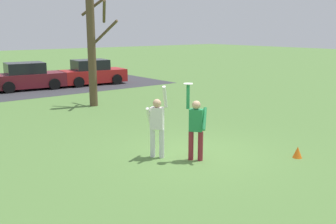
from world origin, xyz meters
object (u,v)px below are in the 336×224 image
parked_car_red (92,73)px  bare_tree_tall (93,50)px  field_cone_orange (298,152)px  frisbee_disc (188,84)px  person_catcher (196,125)px  parked_car_maroon (27,77)px  person_defender (157,123)px

parked_car_red → bare_tree_tall: bearing=-110.3°
bare_tree_tall → field_cone_orange: bearing=-85.4°
frisbee_disc → field_cone_orange: size_ratio=0.78×
person_catcher → frisbee_disc: size_ratio=8.36×
person_catcher → field_cone_orange: 2.97m
parked_car_maroon → frisbee_disc: bearing=-87.0°
frisbee_disc → field_cone_orange: frisbee_disc is taller
frisbee_disc → parked_car_maroon: 15.45m
parked_car_red → person_defender: bearing=-104.5°
person_defender → parked_car_maroon: size_ratio=0.48×
frisbee_disc → field_cone_orange: 3.63m
frisbee_disc → bare_tree_tall: (1.67, 8.47, 0.50)m
frisbee_disc → parked_car_red: frisbee_disc is taller
person_defender → bare_tree_tall: bearing=125.4°
parked_car_red → frisbee_disc: bearing=-101.8°
parked_car_red → parked_car_maroon: bearing=-179.4°
person_defender → parked_car_red: size_ratio=0.48×
person_defender → bare_tree_tall: bare_tree_tall is taller
person_defender → parked_car_maroon: 14.78m
frisbee_disc → person_catcher: bearing=-51.1°
person_catcher → bare_tree_tall: (1.53, 8.64, 1.61)m
person_defender → parked_car_maroon: person_defender is taller
person_catcher → bare_tree_tall: bearing=-48.9°
person_defender → parked_car_maroon: bearing=135.5°
bare_tree_tall → parked_car_maroon: bearing=96.1°
parked_car_maroon → bare_tree_tall: size_ratio=0.87×
person_defender → field_cone_orange: size_ratio=6.39×
person_defender → frisbee_disc: 1.40m
frisbee_disc → field_cone_orange: (2.49, -1.79, -1.93)m
parked_car_red → field_cone_orange: 16.93m
person_defender → field_cone_orange: (3.02, -2.46, -0.82)m
person_defender → parked_car_red: person_defender is taller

